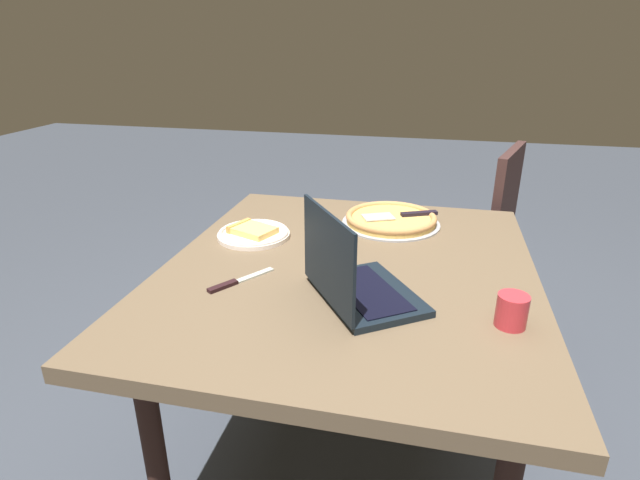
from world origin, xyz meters
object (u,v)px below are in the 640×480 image
(pizza_plate, at_px, (253,233))
(chair_near, at_px, (474,237))
(drink_cup, at_px, (512,310))
(dining_table, at_px, (348,290))
(pizza_tray, at_px, (391,219))
(table_knife, at_px, (235,282))
(laptop, at_px, (354,281))

(pizza_plate, height_order, chair_near, chair_near)
(drink_cup, bearing_deg, dining_table, -119.40)
(dining_table, relative_size, chair_near, 1.28)
(pizza_tray, distance_m, chair_near, 0.66)
(dining_table, xyz_separation_m, drink_cup, (0.23, 0.41, 0.12))
(drink_cup, xyz_separation_m, chair_near, (-1.12, 0.01, -0.27))
(pizza_tray, bearing_deg, pizza_plate, -62.68)
(dining_table, bearing_deg, drink_cup, 60.60)
(table_knife, bearing_deg, laptop, 86.59)
(chair_near, bearing_deg, pizza_tray, -32.95)
(pizza_plate, relative_size, pizza_tray, 0.69)
(laptop, bearing_deg, dining_table, -166.93)
(pizza_tray, relative_size, chair_near, 0.36)
(chair_near, bearing_deg, dining_table, -25.37)
(laptop, distance_m, table_knife, 0.33)
(drink_cup, height_order, chair_near, chair_near)
(laptop, height_order, table_knife, laptop)
(dining_table, bearing_deg, pizza_plate, -113.51)
(laptop, relative_size, chair_near, 0.39)
(dining_table, distance_m, pizza_tray, 0.39)
(drink_cup, relative_size, chair_near, 0.08)
(laptop, distance_m, pizza_tray, 0.57)
(dining_table, relative_size, laptop, 3.27)
(laptop, distance_m, pizza_plate, 0.52)
(laptop, bearing_deg, drink_cup, 84.13)
(laptop, xyz_separation_m, pizza_tray, (-0.57, 0.04, -0.03))
(table_knife, height_order, chair_near, chair_near)
(pizza_plate, xyz_separation_m, drink_cup, (0.38, 0.76, 0.03))
(pizza_plate, distance_m, chair_near, 1.09)
(dining_table, height_order, table_knife, table_knife)
(pizza_tray, height_order, drink_cup, drink_cup)
(pizza_tray, distance_m, table_knife, 0.66)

